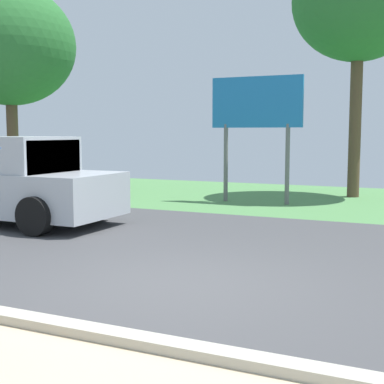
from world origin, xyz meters
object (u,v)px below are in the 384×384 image
pickup_truck (6,183)px  tree_center_back (10,46)px  tree_left_far (359,1)px  roadside_billboard (256,111)px

pickup_truck → tree_center_back: tree_center_back is taller
tree_left_far → tree_center_back: tree_left_far is taller
pickup_truck → tree_center_back: size_ratio=0.79×
tree_left_far → pickup_truck: bearing=-127.2°
tree_center_back → pickup_truck: bearing=-48.8°
pickup_truck → tree_left_far: bearing=44.3°
tree_left_far → roadside_billboard: bearing=-130.9°
pickup_truck → roadside_billboard: roadside_billboard is taller
roadside_billboard → tree_left_far: tree_left_far is taller
roadside_billboard → tree_center_back: bearing=-172.6°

